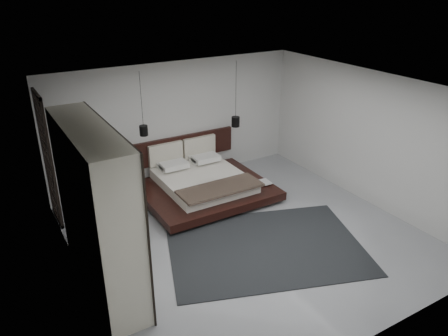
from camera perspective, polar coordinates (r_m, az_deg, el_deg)
floor at (r=8.38m, az=2.98°, el=-8.73°), size 6.00×6.00×0.00m
ceiling at (r=7.27m, az=3.45°, el=10.20°), size 6.00×6.00×0.00m
wall_back at (r=10.18m, az=-6.22°, el=5.95°), size 6.00×0.00×6.00m
wall_front at (r=5.79m, az=20.11°, el=-10.35°), size 6.00×0.00×6.00m
wall_left at (r=6.70m, az=-18.82°, el=-5.25°), size 0.00×6.00×6.00m
wall_right at (r=9.61m, az=18.30°, el=3.74°), size 0.00×6.00×6.00m
lattice_screen at (r=8.96m, az=-22.01°, el=1.04°), size 0.05×0.90×2.60m
bed at (r=9.72m, az=-2.83°, el=-1.95°), size 2.72×2.37×1.07m
book_lower at (r=9.76m, az=4.78°, el=-2.00°), size 0.23×0.29×0.03m
book_upper at (r=9.72m, az=4.79°, el=-1.96°), size 0.25×0.33×0.02m
pendant_left at (r=9.17m, az=-10.45°, el=4.85°), size 0.17×0.17×1.33m
pendant_right at (r=10.16m, az=1.52°, el=6.09°), size 0.19×0.19×1.51m
wardrobe at (r=6.81m, az=-16.30°, el=-5.29°), size 0.63×2.66×2.61m
rug at (r=8.07m, az=5.43°, el=-10.19°), size 4.07×3.47×0.01m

